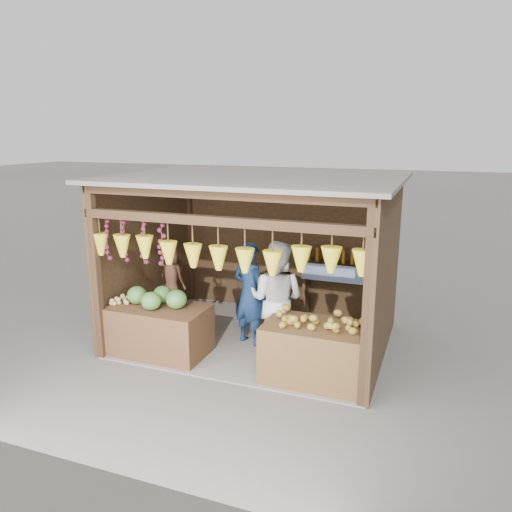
{
  "coord_description": "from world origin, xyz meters",
  "views": [
    {
      "loc": [
        2.68,
        -7.09,
        3.29
      ],
      "look_at": [
        0.03,
        -0.1,
        1.44
      ],
      "focal_mm": 35.0,
      "sensor_mm": 36.0,
      "label": 1
    }
  ],
  "objects_px": {
    "man_standing": "(250,294)",
    "counter_left": "(159,330)",
    "counter_right": "(318,353)",
    "woman_standing": "(276,300)",
    "vendor_seated": "(172,277)"
  },
  "relations": [
    {
      "from": "counter_left",
      "to": "vendor_seated",
      "type": "bearing_deg",
      "value": 109.72
    },
    {
      "from": "man_standing",
      "to": "woman_standing",
      "type": "xyz_separation_m",
      "value": [
        0.53,
        -0.25,
        0.06
      ]
    },
    {
      "from": "man_standing",
      "to": "counter_left",
      "type": "bearing_deg",
      "value": 53.79
    },
    {
      "from": "counter_right",
      "to": "vendor_seated",
      "type": "relative_size",
      "value": 1.36
    },
    {
      "from": "woman_standing",
      "to": "vendor_seated",
      "type": "distance_m",
      "value": 2.15
    },
    {
      "from": "counter_right",
      "to": "woman_standing",
      "type": "distance_m",
      "value": 1.08
    },
    {
      "from": "woman_standing",
      "to": "vendor_seated",
      "type": "relative_size",
      "value": 1.66
    },
    {
      "from": "counter_right",
      "to": "vendor_seated",
      "type": "xyz_separation_m",
      "value": [
        -2.86,
        1.1,
        0.47
      ]
    },
    {
      "from": "woman_standing",
      "to": "vendor_seated",
      "type": "xyz_separation_m",
      "value": [
        -2.08,
        0.53,
        -0.02
      ]
    },
    {
      "from": "woman_standing",
      "to": "counter_right",
      "type": "bearing_deg",
      "value": 147.36
    },
    {
      "from": "counter_left",
      "to": "man_standing",
      "type": "height_order",
      "value": "man_standing"
    },
    {
      "from": "man_standing",
      "to": "vendor_seated",
      "type": "bearing_deg",
      "value": 8.36
    },
    {
      "from": "counter_left",
      "to": "counter_right",
      "type": "distance_m",
      "value": 2.47
    },
    {
      "from": "counter_left",
      "to": "woman_standing",
      "type": "xyz_separation_m",
      "value": [
        1.69,
        0.57,
        0.51
      ]
    },
    {
      "from": "counter_left",
      "to": "woman_standing",
      "type": "relative_size",
      "value": 0.83
    }
  ]
}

